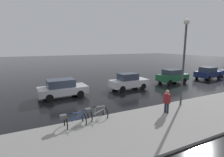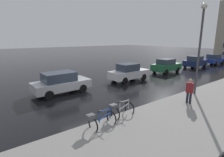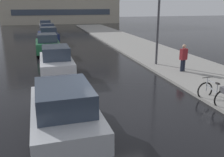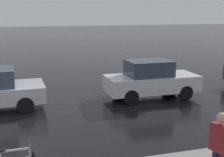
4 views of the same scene
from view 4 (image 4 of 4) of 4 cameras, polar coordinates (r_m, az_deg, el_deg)
The scene contains 3 objects.
ground_plane at distance 11.13m, azimuth -19.03°, elevation -8.42°, with size 140.00×140.00×0.00m, color black.
car_white at distance 13.89m, azimuth 7.14°, elevation -0.21°, with size 1.75×4.06×1.69m.
pedestrian at distance 7.27m, azimuth 19.06°, elevation -11.49°, with size 0.44×0.32×1.70m.
Camera 4 is at (10.44, 0.64, 3.80)m, focal length 50.00 mm.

